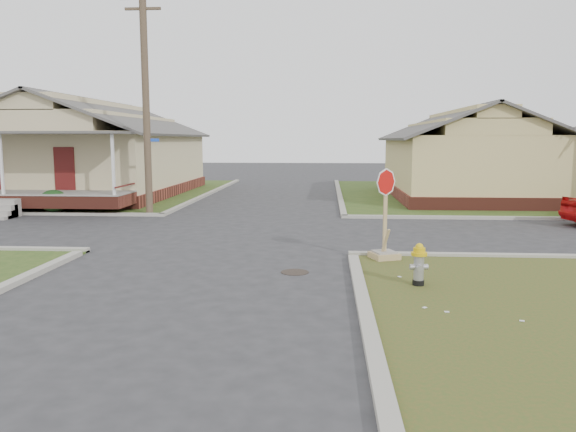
{
  "coord_description": "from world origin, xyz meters",
  "views": [
    {
      "loc": [
        2.92,
        -13.05,
        3.03
      ],
      "look_at": [
        1.94,
        1.0,
        1.1
      ],
      "focal_mm": 35.0,
      "sensor_mm": 36.0,
      "label": 1
    }
  ],
  "objects": [
    {
      "name": "manhole",
      "position": [
        2.2,
        -0.5,
        0.01
      ],
      "size": [
        0.64,
        0.64,
        0.01
      ],
      "primitive_type": "cylinder",
      "color": "black",
      "rests_on": "ground"
    },
    {
      "name": "hedge_right",
      "position": [
        -8.18,
        8.92,
        0.55
      ],
      "size": [
        1.3,
        1.07,
        0.99
      ],
      "primitive_type": "ellipsoid",
      "color": "black",
      "rests_on": "verge_far_left"
    },
    {
      "name": "stop_sign",
      "position": [
        4.37,
        0.93,
        0.54
      ],
      "size": [
        0.65,
        0.63,
        2.28
      ],
      "rotation": [
        0.0,
        0.0,
        0.37
      ],
      "color": "#9F8456",
      "rests_on": "ground"
    },
    {
      "name": "verge_far_left",
      "position": [
        -13.0,
        18.0,
        0.03
      ],
      "size": [
        19.0,
        19.0,
        0.05
      ],
      "primitive_type": "cube",
      "color": "#2B4418",
      "rests_on": "ground"
    },
    {
      "name": "fire_hydrant",
      "position": [
        4.82,
        -1.63,
        0.53
      ],
      "size": [
        0.33,
        0.33,
        0.88
      ],
      "rotation": [
        0.0,
        0.0,
        0.1
      ],
      "color": "black",
      "rests_on": "ground"
    },
    {
      "name": "side_house_yellow",
      "position": [
        10.0,
        16.5,
        2.19
      ],
      "size": [
        7.6,
        11.6,
        4.7
      ],
      "color": "maroon",
      "rests_on": "ground"
    },
    {
      "name": "curbs",
      "position": [
        0.0,
        5.0,
        0.0
      ],
      "size": [
        80.0,
        40.0,
        0.12
      ],
      "primitive_type": null,
      "color": "#9A978B",
      "rests_on": "ground"
    },
    {
      "name": "utility_pole",
      "position": [
        -4.2,
        8.9,
        4.66
      ],
      "size": [
        1.8,
        0.28,
        9.0
      ],
      "color": "#423426",
      "rests_on": "ground"
    },
    {
      "name": "corner_house",
      "position": [
        -10.0,
        16.68,
        2.28
      ],
      "size": [
        10.1,
        15.5,
        5.3
      ],
      "color": "maroon",
      "rests_on": "ground"
    },
    {
      "name": "ground",
      "position": [
        0.0,
        0.0,
        0.0
      ],
      "size": [
        120.0,
        120.0,
        0.0
      ],
      "primitive_type": "plane",
      "color": "#2B2A2D",
      "rests_on": "ground"
    }
  ]
}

